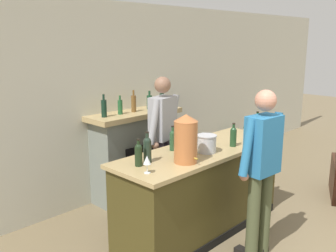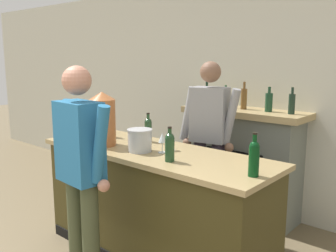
% 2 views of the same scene
% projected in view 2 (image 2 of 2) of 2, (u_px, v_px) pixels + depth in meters
% --- Properties ---
extents(wall_back_panel, '(12.00, 0.07, 2.75)m').
position_uv_depth(wall_back_panel, '(249.00, 96.00, 4.43)').
color(wall_back_panel, beige).
rests_on(wall_back_panel, ground_plane).
extents(bar_counter, '(2.27, 0.78, 1.02)m').
position_uv_depth(bar_counter, '(154.00, 204.00, 3.42)').
color(bar_counter, '#3F3717').
rests_on(bar_counter, ground_plane).
extents(fireplace_stone, '(1.42, 0.52, 1.56)m').
position_uv_depth(fireplace_stone, '(243.00, 162.00, 4.31)').
color(fireplace_stone, slate).
rests_on(fireplace_stone, ground_plane).
extents(person_customer, '(0.66, 0.32, 1.77)m').
position_uv_depth(person_customer, '(81.00, 174.00, 2.76)').
color(person_customer, '#454B2F').
rests_on(person_customer, ground_plane).
extents(person_bartender, '(0.65, 0.36, 1.79)m').
position_uv_depth(person_bartender, '(209.00, 140.00, 3.81)').
color(person_bartender, '#3C3249').
rests_on(person_bartender, ground_plane).
extents(copper_dispenser, '(0.24, 0.28, 0.50)m').
position_uv_depth(copper_dispenser, '(103.00, 119.00, 3.46)').
color(copper_dispenser, '#B46737').
rests_on(copper_dispenser, bar_counter).
extents(ice_bucket_steel, '(0.22, 0.22, 0.20)m').
position_uv_depth(ice_bucket_steel, '(140.00, 140.00, 3.26)').
color(ice_bucket_steel, silver).
rests_on(ice_bucket_steel, bar_counter).
extents(wine_bottle_chardonnay_pale, '(0.08, 0.08, 0.32)m').
position_uv_depth(wine_bottle_chardonnay_pale, '(107.00, 123.00, 3.86)').
color(wine_bottle_chardonnay_pale, '#1F2E23').
rests_on(wine_bottle_chardonnay_pale, bar_counter).
extents(wine_bottle_port_short, '(0.08, 0.08, 0.28)m').
position_uv_depth(wine_bottle_port_short, '(97.00, 123.00, 3.94)').
color(wine_bottle_port_short, black).
rests_on(wine_bottle_port_short, bar_counter).
extents(wine_bottle_burgundy_dark, '(0.07, 0.07, 0.28)m').
position_uv_depth(wine_bottle_burgundy_dark, '(148.00, 129.00, 3.63)').
color(wine_bottle_burgundy_dark, '#25472A').
rests_on(wine_bottle_burgundy_dark, bar_counter).
extents(wine_bottle_riesling_slim, '(0.08, 0.08, 0.31)m').
position_uv_depth(wine_bottle_riesling_slim, '(254.00, 157.00, 2.57)').
color(wine_bottle_riesling_slim, '#083814').
rests_on(wine_bottle_riesling_slim, bar_counter).
extents(wine_bottle_rose_blush, '(0.08, 0.08, 0.28)m').
position_uv_depth(wine_bottle_rose_blush, '(170.00, 146.00, 2.94)').
color(wine_bottle_rose_blush, '#1F4023').
rests_on(wine_bottle_rose_blush, bar_counter).
extents(wine_glass_mid_counter, '(0.08, 0.08, 0.17)m').
position_uv_depth(wine_glass_mid_counter, '(171.00, 138.00, 3.29)').
color(wine_glass_mid_counter, silver).
rests_on(wine_glass_mid_counter, bar_counter).
extents(wine_glass_front_left, '(0.07, 0.07, 0.18)m').
position_uv_depth(wine_glass_front_left, '(162.00, 139.00, 3.21)').
color(wine_glass_front_left, silver).
rests_on(wine_glass_front_left, bar_counter).
extents(wine_glass_back_row, '(0.07, 0.07, 0.17)m').
position_uv_depth(wine_glass_back_row, '(76.00, 125.00, 3.83)').
color(wine_glass_back_row, silver).
rests_on(wine_glass_back_row, bar_counter).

